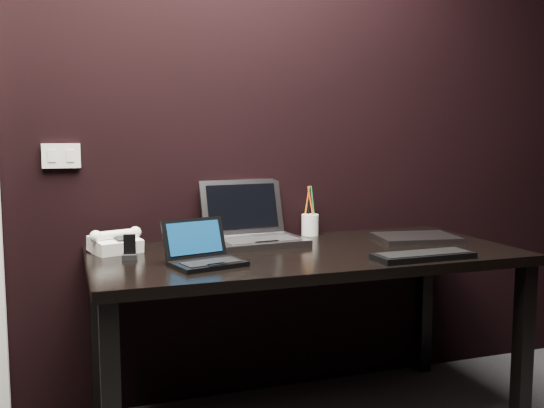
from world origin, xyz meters
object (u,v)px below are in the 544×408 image
object	(u,v)px
netbook	(204,256)
pen_cup	(310,224)
ext_keyboard	(423,256)
mobile_phone	(130,250)
desk	(305,269)
closed_laptop	(416,238)
silver_laptop	(253,231)
desk_phone	(115,243)

from	to	relation	value
netbook	pen_cup	size ratio (longest dim) A/B	1.27
ext_keyboard	pen_cup	bearing A→B (deg)	106.92
netbook	mobile_phone	bearing A→B (deg)	141.84
desk	mobile_phone	world-z (taller)	mobile_phone
pen_cup	closed_laptop	bearing A→B (deg)	-36.37
closed_laptop	mobile_phone	bearing A→B (deg)	179.82
ext_keyboard	pen_cup	world-z (taller)	pen_cup
desk	silver_laptop	xyz separation A→B (m)	(-0.15, 0.23, 0.13)
silver_laptop	ext_keyboard	world-z (taller)	silver_laptop
desk	netbook	size ratio (longest dim) A/B	5.81
closed_laptop	desk_phone	size ratio (longest dim) A/B	1.71
desk_phone	ext_keyboard	bearing A→B (deg)	-25.13
desk	mobile_phone	size ratio (longest dim) A/B	18.30
closed_laptop	pen_cup	distance (m)	0.48
desk	netbook	distance (m)	0.48
pen_cup	silver_laptop	bearing A→B (deg)	-160.87
mobile_phone	pen_cup	size ratio (longest dim) A/B	0.40
closed_laptop	desk	bearing A→B (deg)	-174.24
netbook	mobile_phone	size ratio (longest dim) A/B	3.15
silver_laptop	desk_phone	distance (m)	0.58
mobile_phone	pen_cup	xyz separation A→B (m)	(0.85, 0.28, 0.02)
silver_laptop	pen_cup	bearing A→B (deg)	19.13
ext_keyboard	closed_laptop	world-z (taller)	ext_keyboard
closed_laptop	pen_cup	world-z (taller)	pen_cup
desk	pen_cup	size ratio (longest dim) A/B	7.37
desk	closed_laptop	bearing A→B (deg)	5.76
netbook	silver_laptop	size ratio (longest dim) A/B	0.70
ext_keyboard	pen_cup	size ratio (longest dim) A/B	1.71
desk_phone	silver_laptop	bearing A→B (deg)	2.31
ext_keyboard	desk_phone	world-z (taller)	desk_phone
desk_phone	pen_cup	world-z (taller)	pen_cup
silver_laptop	netbook	bearing A→B (deg)	-129.40
closed_laptop	desk_phone	xyz separation A→B (m)	(-1.28, 0.15, 0.03)
desk_phone	mobile_phone	world-z (taller)	desk_phone
closed_laptop	desk_phone	distance (m)	1.29
closed_laptop	desk_phone	bearing A→B (deg)	173.12
ext_keyboard	desk_phone	size ratio (longest dim) A/B	1.78
desk	desk_phone	distance (m)	0.77
desk	desk_phone	bearing A→B (deg)	163.95
netbook	ext_keyboard	bearing A→B (deg)	-11.87
silver_laptop	closed_laptop	bearing A→B (deg)	-14.28
desk	ext_keyboard	xyz separation A→B (m)	(0.36, -0.30, 0.09)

